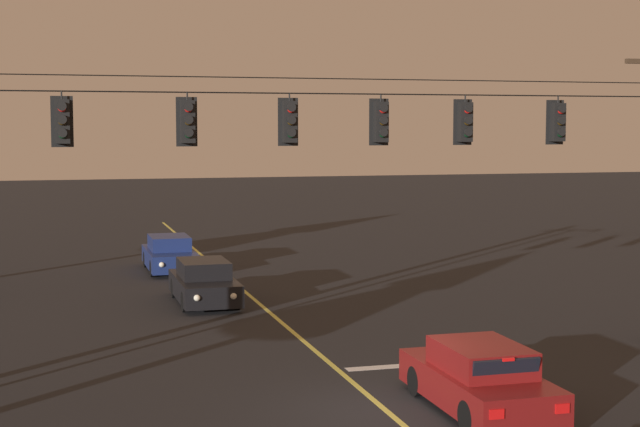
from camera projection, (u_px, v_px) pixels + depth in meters
ground_plane at (388, 412)px, 19.35m from camera, size 180.00×180.00×0.00m
lane_centre_stripe at (275, 317)px, 29.00m from camera, size 0.14×60.00×0.01m
stop_bar_paint at (414, 365)px, 23.17m from camera, size 3.40×0.36×0.01m
signal_span_assembly at (331, 195)px, 22.88m from camera, size 19.26×0.32×7.86m
traffic_light_leftmost at (62, 121)px, 21.07m from camera, size 0.48×0.41×1.22m
traffic_light_left_inner at (188, 121)px, 21.80m from camera, size 0.48×0.41×1.22m
traffic_light_centre at (290, 122)px, 22.44m from camera, size 0.48×0.41×1.22m
traffic_light_right_inner at (381, 122)px, 23.04m from camera, size 0.48×0.41×1.22m
traffic_light_rightmost at (465, 122)px, 23.62m from camera, size 0.48×0.41×1.22m
traffic_light_far_right at (558, 122)px, 24.29m from camera, size 0.48×0.41×1.22m
car_waiting_near_lane at (479, 379)px, 19.36m from camera, size 1.80×4.33×1.39m
car_oncoming_lead at (204, 283)px, 31.30m from camera, size 1.80×4.42×1.39m
car_oncoming_trailing at (170, 255)px, 38.31m from camera, size 1.80×4.42×1.39m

